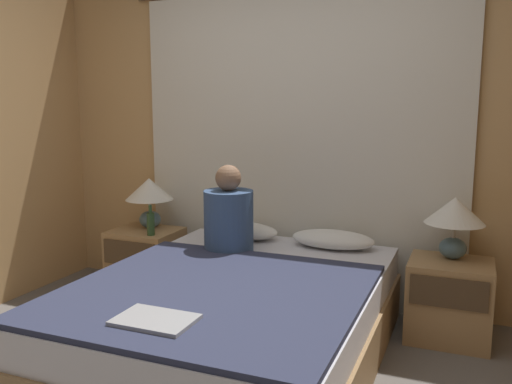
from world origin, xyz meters
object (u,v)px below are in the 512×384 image
object	(u,v)px
nightstand_left	(146,261)
pillow_left	(240,230)
nightstand_right	(449,300)
beer_bottle_on_left_stand	(151,223)
bed	(235,321)
lamp_left	(149,193)
person_left_in_bed	(229,217)
pillow_right	(333,239)
laptop_on_bed	(155,320)
lamp_right	(455,216)

from	to	relation	value
nightstand_left	pillow_left	size ratio (longest dim) A/B	0.89
nightstand_right	beer_bottle_on_left_stand	bearing A→B (deg)	-176.65
bed	pillow_left	size ratio (longest dim) A/B	3.68
lamp_left	person_left_in_bed	xyz separation A→B (m)	(0.84, -0.35, -0.05)
bed	pillow_right	distance (m)	0.97
beer_bottle_on_left_stand	pillow_left	bearing A→B (deg)	17.30
laptop_on_bed	nightstand_right	bearing A→B (deg)	52.56
lamp_left	pillow_right	bearing A→B (deg)	-0.08
person_left_in_bed	laptop_on_bed	distance (m)	1.29
nightstand_right	person_left_in_bed	bearing A→B (deg)	-169.05
person_left_in_bed	beer_bottle_on_left_stand	distance (m)	0.73
nightstand_right	laptop_on_bed	world-z (taller)	laptop_on_bed
bed	lamp_left	bearing A→B (deg)	142.39
beer_bottle_on_left_stand	laptop_on_bed	size ratio (longest dim) A/B	0.65
nightstand_left	pillow_left	bearing A→B (deg)	5.57
bed	nightstand_right	xyz separation A→B (m)	(1.12, 0.78, 0.01)
nightstand_left	lamp_right	bearing A→B (deg)	1.98
bed	lamp_left	xyz separation A→B (m)	(-1.12, 0.86, 0.53)
nightstand_right	person_left_in_bed	distance (m)	1.50
bed	lamp_left	distance (m)	1.51
lamp_left	beer_bottle_on_left_stand	bearing A→B (deg)	-55.82
bed	person_left_in_bed	xyz separation A→B (m)	(-0.28, 0.51, 0.48)
pillow_left	pillow_right	distance (m)	0.69
bed	laptop_on_bed	size ratio (longest dim) A/B	6.01
person_left_in_bed	laptop_on_bed	size ratio (longest dim) A/B	1.67
nightstand_left	pillow_right	world-z (taller)	pillow_right
pillow_left	nightstand_right	bearing A→B (deg)	-2.95
nightstand_left	laptop_on_bed	xyz separation A→B (m)	(1.07, -1.52, 0.28)
pillow_right	person_left_in_bed	distance (m)	0.73
bed	nightstand_right	size ratio (longest dim) A/B	4.16
nightstand_right	lamp_left	distance (m)	2.29
pillow_right	beer_bottle_on_left_stand	world-z (taller)	beer_bottle_on_left_stand
laptop_on_bed	pillow_right	bearing A→B (deg)	76.09
lamp_right	pillow_right	distance (m)	0.80
lamp_right	pillow_right	bearing A→B (deg)	-179.84
bed	pillow_left	distance (m)	0.97
lamp_left	laptop_on_bed	bearing A→B (deg)	-56.36
bed	nightstand_left	xyz separation A→B (m)	(-1.12, 0.78, 0.01)
lamp_right	beer_bottle_on_left_stand	bearing A→B (deg)	-174.55
lamp_right	beer_bottle_on_left_stand	world-z (taller)	lamp_right
bed	laptop_on_bed	xyz separation A→B (m)	(-0.05, -0.74, 0.29)
pillow_left	person_left_in_bed	size ratio (longest dim) A/B	0.98
beer_bottle_on_left_stand	laptop_on_bed	xyz separation A→B (m)	(0.93, -1.40, -0.06)
pillow_left	beer_bottle_on_left_stand	size ratio (longest dim) A/B	2.51
person_left_in_bed	beer_bottle_on_left_stand	bearing A→B (deg)	168.23
nightstand_right	laptop_on_bed	bearing A→B (deg)	-127.44
nightstand_right	lamp_left	xyz separation A→B (m)	(-2.23, 0.08, 0.53)
lamp_left	beer_bottle_on_left_stand	distance (m)	0.30
bed	beer_bottle_on_left_stand	distance (m)	1.23
lamp_left	lamp_right	world-z (taller)	same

